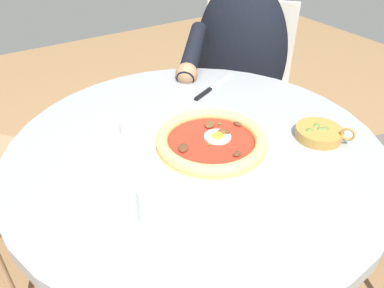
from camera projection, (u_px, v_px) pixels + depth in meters
dining_table at (195, 190)px, 0.97m from camera, size 0.89×0.89×0.76m
pizza_on_plate at (211, 142)px, 0.86m from camera, size 0.31×0.31×0.04m
water_glass at (158, 202)px, 0.68m from camera, size 0.08×0.08×0.08m
steak_knife at (209, 90)px, 1.11m from camera, size 0.19×0.09×0.01m
ramekin_capers at (106, 129)px, 0.90m from camera, size 0.07×0.07×0.04m
olive_pan at (319, 133)px, 0.90m from camera, size 0.11×0.13×0.05m
diner_person at (236, 105)px, 1.53m from camera, size 0.57×0.44×1.18m
cafe_chair_diner at (242, 87)px, 1.63m from camera, size 0.59×0.59×0.88m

